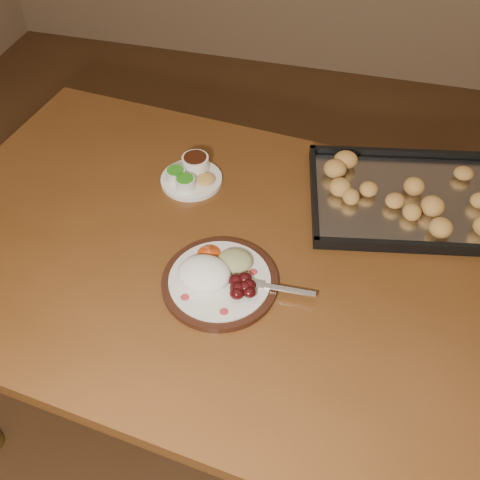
# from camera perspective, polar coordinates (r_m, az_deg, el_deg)

# --- Properties ---
(ground) EXTENTS (4.00, 4.00, 0.00)m
(ground) POSITION_cam_1_polar(r_m,az_deg,el_deg) (1.89, 1.55, -13.05)
(ground) COLOR #54351C
(ground) RESTS_ON ground
(dining_table) EXTENTS (1.58, 1.05, 0.75)m
(dining_table) POSITION_cam_1_polar(r_m,az_deg,el_deg) (1.26, 0.28, -4.40)
(dining_table) COLOR brown
(dining_table) RESTS_ON ground
(dinner_plate) EXTENTS (0.32, 0.24, 0.06)m
(dinner_plate) POSITION_cam_1_polar(r_m,az_deg,el_deg) (1.12, -2.34, -3.99)
(dinner_plate) COLOR black
(dinner_plate) RESTS_ON dining_table
(condiment_saucer) EXTENTS (0.15, 0.15, 0.05)m
(condiment_saucer) POSITION_cam_1_polar(r_m,az_deg,el_deg) (1.35, -5.25, 6.98)
(condiment_saucer) COLOR white
(condiment_saucer) RESTS_ON dining_table
(baking_tray) EXTENTS (0.52, 0.42, 0.05)m
(baking_tray) POSITION_cam_1_polar(r_m,az_deg,el_deg) (1.35, 17.39, 4.42)
(baking_tray) COLOR black
(baking_tray) RESTS_ON dining_table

